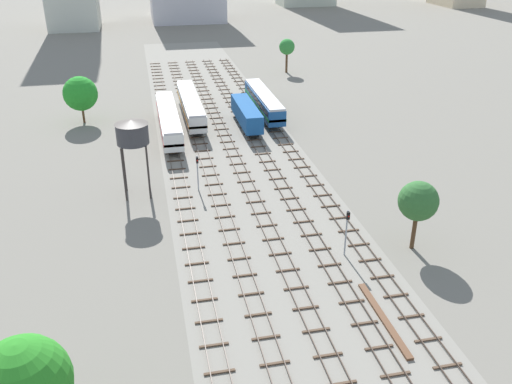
{
  "coord_description": "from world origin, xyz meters",
  "views": [
    {
      "loc": [
        -12.32,
        -17.14,
        30.17
      ],
      "look_at": [
        0.0,
        40.28,
        1.5
      ],
      "focal_mm": 38.17,
      "sensor_mm": 36.0,
      "label": 1
    }
  ],
  "objects_px": {
    "water_tower": "(132,133)",
    "signal_post_near": "(347,227)",
    "freight_boxcar_centre_near": "(246,113)",
    "passenger_coach_left_midfar": "(191,104)",
    "diesel_railcar_centre_right_mid": "(264,101)",
    "passenger_coach_far_left_nearest": "(169,119)",
    "signal_post_nearest": "(197,169)"
  },
  "relations": [
    {
      "from": "diesel_railcar_centre_right_mid",
      "to": "water_tower",
      "type": "height_order",
      "value": "water_tower"
    },
    {
      "from": "freight_boxcar_centre_near",
      "to": "signal_post_nearest",
      "type": "height_order",
      "value": "signal_post_nearest"
    },
    {
      "from": "water_tower",
      "to": "signal_post_near",
      "type": "bearing_deg",
      "value": -42.63
    },
    {
      "from": "water_tower",
      "to": "signal_post_near",
      "type": "relative_size",
      "value": 1.9
    },
    {
      "from": "passenger_coach_far_left_nearest",
      "to": "diesel_railcar_centre_right_mid",
      "type": "height_order",
      "value": "same"
    },
    {
      "from": "passenger_coach_far_left_nearest",
      "to": "water_tower",
      "type": "xyz_separation_m",
      "value": [
        -5.35,
        -21.33,
        5.54
      ]
    },
    {
      "from": "passenger_coach_left_midfar",
      "to": "signal_post_near",
      "type": "xyz_separation_m",
      "value": [
        10.68,
        -47.09,
        0.67
      ]
    },
    {
      "from": "passenger_coach_left_midfar",
      "to": "signal_post_nearest",
      "type": "height_order",
      "value": "signal_post_nearest"
    },
    {
      "from": "diesel_railcar_centre_right_mid",
      "to": "signal_post_near",
      "type": "height_order",
      "value": "signal_post_near"
    },
    {
      "from": "water_tower",
      "to": "signal_post_near",
      "type": "height_order",
      "value": "water_tower"
    },
    {
      "from": "signal_post_near",
      "to": "diesel_railcar_centre_right_mid",
      "type": "bearing_deg",
      "value": 87.37
    },
    {
      "from": "passenger_coach_far_left_nearest",
      "to": "signal_post_near",
      "type": "distance_m",
      "value": 42.73
    },
    {
      "from": "passenger_coach_far_left_nearest",
      "to": "water_tower",
      "type": "distance_m",
      "value": 22.67
    },
    {
      "from": "passenger_coach_far_left_nearest",
      "to": "water_tower",
      "type": "relative_size",
      "value": 2.25
    },
    {
      "from": "passenger_coach_left_midfar",
      "to": "signal_post_near",
      "type": "relative_size",
      "value": 4.28
    },
    {
      "from": "diesel_railcar_centre_right_mid",
      "to": "signal_post_near",
      "type": "relative_size",
      "value": 3.99
    },
    {
      "from": "passenger_coach_left_midfar",
      "to": "signal_post_nearest",
      "type": "distance_m",
      "value": 28.92
    },
    {
      "from": "freight_boxcar_centre_near",
      "to": "passenger_coach_left_midfar",
      "type": "relative_size",
      "value": 0.64
    },
    {
      "from": "passenger_coach_far_left_nearest",
      "to": "freight_boxcar_centre_near",
      "type": "bearing_deg",
      "value": 3.17
    },
    {
      "from": "passenger_coach_far_left_nearest",
      "to": "diesel_railcar_centre_right_mid",
      "type": "bearing_deg",
      "value": 20.91
    },
    {
      "from": "diesel_railcar_centre_right_mid",
      "to": "water_tower",
      "type": "bearing_deg",
      "value": -128.86
    },
    {
      "from": "passenger_coach_far_left_nearest",
      "to": "signal_post_near",
      "type": "height_order",
      "value": "signal_post_near"
    },
    {
      "from": "diesel_railcar_centre_right_mid",
      "to": "signal_post_near",
      "type": "distance_m",
      "value": 46.61
    },
    {
      "from": "freight_boxcar_centre_near",
      "to": "water_tower",
      "type": "bearing_deg",
      "value": -129.52
    },
    {
      "from": "passenger_coach_far_left_nearest",
      "to": "signal_post_nearest",
      "type": "relative_size",
      "value": 4.65
    },
    {
      "from": "water_tower",
      "to": "passenger_coach_far_left_nearest",
      "type": "bearing_deg",
      "value": 75.91
    },
    {
      "from": "water_tower",
      "to": "freight_boxcar_centre_near",
      "type": "bearing_deg",
      "value": 50.48
    },
    {
      "from": "passenger_coach_left_midfar",
      "to": "water_tower",
      "type": "relative_size",
      "value": 2.25
    },
    {
      "from": "freight_boxcar_centre_near",
      "to": "passenger_coach_left_midfar",
      "type": "xyz_separation_m",
      "value": [
        -8.55,
        6.36,
        0.16
      ]
    },
    {
      "from": "passenger_coach_far_left_nearest",
      "to": "freight_boxcar_centre_near",
      "type": "height_order",
      "value": "passenger_coach_far_left_nearest"
    },
    {
      "from": "passenger_coach_left_midfar",
      "to": "water_tower",
      "type": "height_order",
      "value": "water_tower"
    },
    {
      "from": "diesel_railcar_centre_right_mid",
      "to": "passenger_coach_left_midfar",
      "type": "xyz_separation_m",
      "value": [
        -12.82,
        0.54,
        0.02
      ]
    }
  ]
}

